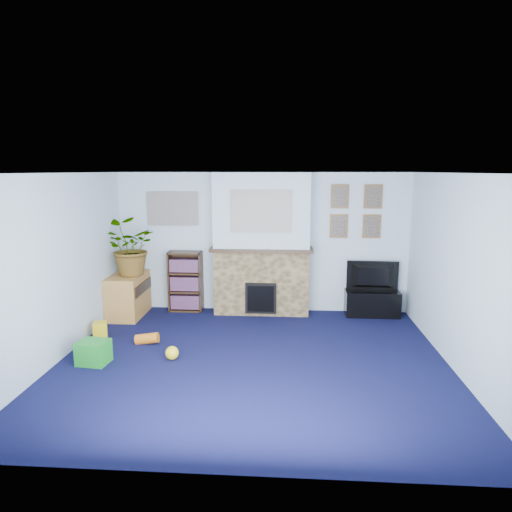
# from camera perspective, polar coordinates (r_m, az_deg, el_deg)

# --- Properties ---
(floor) EXTENTS (5.00, 4.50, 0.01)m
(floor) POSITION_cam_1_polar(r_m,az_deg,el_deg) (6.05, -0.43, -13.01)
(floor) COLOR #0D0F34
(floor) RESTS_ON ground
(ceiling) EXTENTS (5.00, 4.50, 0.01)m
(ceiling) POSITION_cam_1_polar(r_m,az_deg,el_deg) (5.54, -0.47, 10.34)
(ceiling) COLOR white
(ceiling) RESTS_ON wall_back
(wall_back) EXTENTS (5.00, 0.04, 2.40)m
(wall_back) POSITION_cam_1_polar(r_m,az_deg,el_deg) (7.89, 0.79, 1.69)
(wall_back) COLOR silver
(wall_back) RESTS_ON ground
(wall_front) EXTENTS (5.00, 0.04, 2.40)m
(wall_front) POSITION_cam_1_polar(r_m,az_deg,el_deg) (3.53, -3.25, -9.80)
(wall_front) COLOR silver
(wall_front) RESTS_ON ground
(wall_left) EXTENTS (0.04, 4.50, 2.40)m
(wall_left) POSITION_cam_1_polar(r_m,az_deg,el_deg) (6.37, -23.48, -1.37)
(wall_left) COLOR silver
(wall_left) RESTS_ON ground
(wall_right) EXTENTS (0.04, 4.50, 2.40)m
(wall_right) POSITION_cam_1_polar(r_m,az_deg,el_deg) (6.03, 23.97, -2.05)
(wall_right) COLOR silver
(wall_right) RESTS_ON ground
(chimney_breast) EXTENTS (1.72, 0.50, 2.40)m
(chimney_breast) POSITION_cam_1_polar(r_m,az_deg,el_deg) (7.69, 0.70, 1.33)
(chimney_breast) COLOR brown
(chimney_breast) RESTS_ON ground
(collage_main) EXTENTS (1.00, 0.03, 0.68)m
(collage_main) POSITION_cam_1_polar(r_m,az_deg,el_deg) (7.40, 0.62, 5.62)
(collage_main) COLOR gray
(collage_main) RESTS_ON chimney_breast
(collage_left) EXTENTS (0.90, 0.03, 0.58)m
(collage_left) POSITION_cam_1_polar(r_m,az_deg,el_deg) (8.04, -10.37, 5.85)
(collage_left) COLOR gray
(collage_left) RESTS_ON wall_back
(portrait_tl) EXTENTS (0.30, 0.03, 0.40)m
(portrait_tl) POSITION_cam_1_polar(r_m,az_deg,el_deg) (7.82, 10.43, 7.33)
(portrait_tl) COLOR brown
(portrait_tl) RESTS_ON wall_back
(portrait_tr) EXTENTS (0.30, 0.03, 0.40)m
(portrait_tr) POSITION_cam_1_polar(r_m,az_deg,el_deg) (7.90, 14.43, 7.21)
(portrait_tr) COLOR brown
(portrait_tr) RESTS_ON wall_back
(portrait_bl) EXTENTS (0.30, 0.03, 0.40)m
(portrait_bl) POSITION_cam_1_polar(r_m,az_deg,el_deg) (7.86, 10.31, 3.69)
(portrait_bl) COLOR brown
(portrait_bl) RESTS_ON wall_back
(portrait_br) EXTENTS (0.30, 0.03, 0.40)m
(portrait_br) POSITION_cam_1_polar(r_m,az_deg,el_deg) (7.94, 14.26, 3.61)
(portrait_br) COLOR brown
(portrait_br) RESTS_ON wall_back
(tv_stand) EXTENTS (0.90, 0.38, 0.43)m
(tv_stand) POSITION_cam_1_polar(r_m,az_deg,el_deg) (8.01, 14.30, -5.66)
(tv_stand) COLOR black
(tv_stand) RESTS_ON ground
(television) EXTENTS (0.87, 0.14, 0.50)m
(television) POSITION_cam_1_polar(r_m,az_deg,el_deg) (7.91, 14.42, -2.49)
(television) COLOR black
(television) RESTS_ON tv_stand
(bookshelf) EXTENTS (0.58, 0.28, 1.05)m
(bookshelf) POSITION_cam_1_polar(r_m,az_deg,el_deg) (8.07, -8.77, -3.30)
(bookshelf) COLOR #311F12
(bookshelf) RESTS_ON ground
(sideboard) EXTENTS (0.51, 0.91, 0.71)m
(sideboard) POSITION_cam_1_polar(r_m,az_deg,el_deg) (8.02, -15.68, -4.77)
(sideboard) COLOR #B9813B
(sideboard) RESTS_ON ground
(potted_plant) EXTENTS (0.97, 0.88, 0.93)m
(potted_plant) POSITION_cam_1_polar(r_m,az_deg,el_deg) (7.79, -15.76, 1.00)
(potted_plant) COLOR #26661E
(potted_plant) RESTS_ON sideboard
(mantel_clock) EXTENTS (0.11, 0.06, 0.15)m
(mantel_clock) POSITION_cam_1_polar(r_m,az_deg,el_deg) (7.64, -0.11, 1.55)
(mantel_clock) COLOR gold
(mantel_clock) RESTS_ON chimney_breast
(mantel_candle) EXTENTS (0.05, 0.05, 0.15)m
(mantel_candle) POSITION_cam_1_polar(r_m,az_deg,el_deg) (7.63, 2.38, 1.60)
(mantel_candle) COLOR #B2BFC6
(mantel_candle) RESTS_ON chimney_breast
(mantel_teddy) EXTENTS (0.13, 0.13, 0.13)m
(mantel_teddy) POSITION_cam_1_polar(r_m,az_deg,el_deg) (7.69, -3.80, 1.55)
(mantel_teddy) COLOR gray
(mantel_teddy) RESTS_ON chimney_breast
(mantel_can) EXTENTS (0.06, 0.06, 0.11)m
(mantel_can) POSITION_cam_1_polar(r_m,az_deg,el_deg) (7.63, 6.29, 1.40)
(mantel_can) COLOR yellow
(mantel_can) RESTS_ON chimney_breast
(green_crate) EXTENTS (0.40, 0.34, 0.30)m
(green_crate) POSITION_cam_1_polar(r_m,az_deg,el_deg) (6.29, -19.65, -11.34)
(green_crate) COLOR #198C26
(green_crate) RESTS_ON ground
(toy_ball) EXTENTS (0.18, 0.18, 0.18)m
(toy_ball) POSITION_cam_1_polar(r_m,az_deg,el_deg) (6.17, -10.46, -11.83)
(toy_ball) COLOR yellow
(toy_ball) RESTS_ON ground
(toy_block) EXTENTS (0.25, 0.25, 0.24)m
(toy_block) POSITION_cam_1_polar(r_m,az_deg,el_deg) (7.17, -18.89, -8.83)
(toy_block) COLOR yellow
(toy_block) RESTS_ON ground
(toy_tube) EXTENTS (0.34, 0.15, 0.20)m
(toy_tube) POSITION_cam_1_polar(r_m,az_deg,el_deg) (6.78, -13.45, -10.02)
(toy_tube) COLOR orange
(toy_tube) RESTS_ON ground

